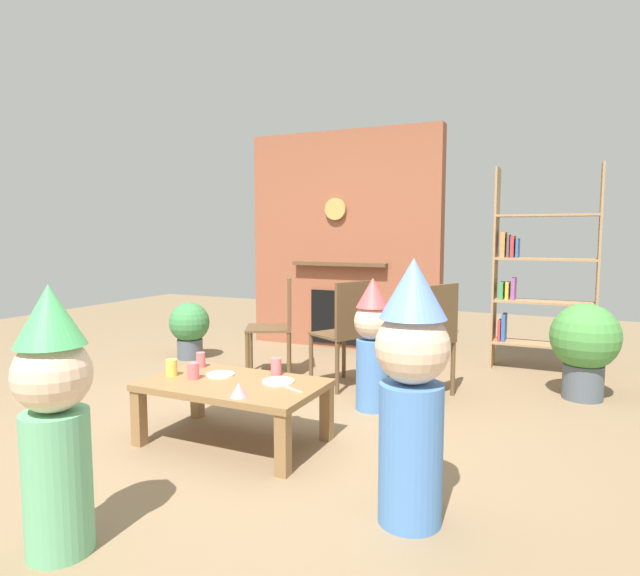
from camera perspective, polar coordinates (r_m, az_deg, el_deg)
name	(u,v)px	position (r m, az deg, el deg)	size (l,w,h in m)	color
ground_plane	(274,429)	(3.70, -4.89, -14.63)	(12.00, 12.00, 0.00)	#846B4C
brick_fireplace_feature	(344,242)	(6.06, 2.50, 4.89)	(2.20, 0.28, 2.40)	#935138
bookshelf	(536,276)	(5.42, 21.82, 1.17)	(0.90, 0.28, 1.90)	#9E7A51
coffee_table	(234,391)	(3.42, -9.07, -10.63)	(1.09, 0.65, 0.38)	olive
paper_cup_near_left	(193,371)	(3.50, -13.18, -8.50)	(0.07, 0.07, 0.10)	#E5666B
paper_cup_near_right	(172,368)	(3.61, -15.36, -8.09)	(0.07, 0.07, 0.10)	#F2CC4C
paper_cup_center	(276,367)	(3.51, -4.65, -8.25)	(0.07, 0.07, 0.11)	#E5666B
paper_cup_far_left	(201,360)	(3.79, -12.44, -7.40)	(0.06, 0.06, 0.10)	#E5666B
paper_plate_front	(278,381)	(3.36, -4.40, -9.77)	(0.20, 0.20, 0.01)	white
paper_plate_rear	(220,375)	(3.56, -10.45, -8.95)	(0.18, 0.18, 0.01)	white
birthday_cake_slice	(239,390)	(3.09, -8.56, -10.54)	(0.10, 0.10, 0.08)	pink
table_fork	(294,390)	(3.19, -2.76, -10.65)	(0.15, 0.02, 0.01)	silver
child_with_cone_hat	(54,413)	(2.44, -26.18, -11.77)	(0.30, 0.30, 1.09)	#66B27F
child_in_pink	(412,385)	(2.44, 9.63, -10.08)	(0.33, 0.33, 1.18)	#4C7FC6
child_by_the_chairs	(372,341)	(3.96, 5.52, -5.53)	(0.27, 0.27, 0.97)	#4C7FC6
dining_chair_left	(279,320)	(4.88, -4.32, -3.39)	(0.54, 0.54, 0.90)	brown
dining_chair_middle	(348,328)	(4.49, 2.95, -4.18)	(0.54, 0.54, 0.90)	brown
dining_chair_right	(431,333)	(4.31, 11.61, -4.71)	(0.52, 0.52, 0.90)	brown
potted_plant_tall	(585,343)	(4.68, 26.11, -5.27)	(0.52, 0.52, 0.75)	#4C5660
potted_plant_short	(190,327)	(5.73, -13.58, -3.98)	(0.41, 0.41, 0.58)	#4C5660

